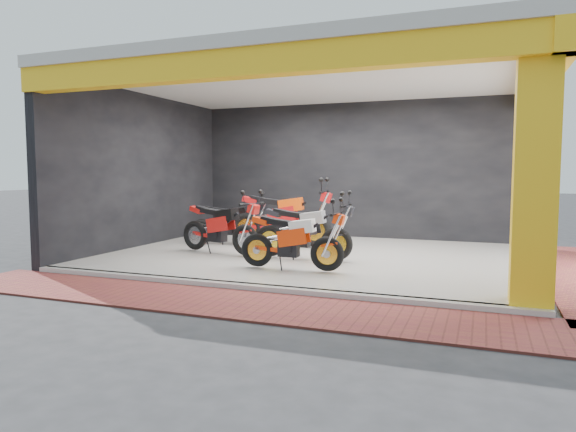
# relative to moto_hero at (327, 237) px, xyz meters

# --- Properties ---
(ground) EXTENTS (80.00, 80.00, 0.00)m
(ground) POSITION_rel_moto_hero_xyz_m (-0.79, -0.24, -0.69)
(ground) COLOR #2D2D30
(ground) RESTS_ON ground
(showroom_floor) EXTENTS (8.00, 6.00, 0.10)m
(showroom_floor) POSITION_rel_moto_hero_xyz_m (-0.79, 1.76, -0.64)
(showroom_floor) COLOR silver
(showroom_floor) RESTS_ON ground
(showroom_ceiling) EXTENTS (8.40, 6.40, 0.20)m
(showroom_ceiling) POSITION_rel_moto_hero_xyz_m (-0.79, 1.76, 2.91)
(showroom_ceiling) COLOR beige
(showroom_ceiling) RESTS_ON corner_column
(back_wall) EXTENTS (8.20, 0.20, 3.50)m
(back_wall) POSITION_rel_moto_hero_xyz_m (-0.79, 4.86, 1.06)
(back_wall) COLOR black
(back_wall) RESTS_ON ground
(left_wall) EXTENTS (0.20, 6.20, 3.50)m
(left_wall) POSITION_rel_moto_hero_xyz_m (-4.89, 1.76, 1.06)
(left_wall) COLOR black
(left_wall) RESTS_ON ground
(corner_column) EXTENTS (0.50, 0.50, 3.50)m
(corner_column) POSITION_rel_moto_hero_xyz_m (2.96, -0.99, 1.06)
(corner_column) COLOR yellow
(corner_column) RESTS_ON ground
(header_beam_front) EXTENTS (8.40, 0.30, 0.40)m
(header_beam_front) POSITION_rel_moto_hero_xyz_m (-0.79, -1.24, 2.61)
(header_beam_front) COLOR yellow
(header_beam_front) RESTS_ON corner_column
(header_beam_right) EXTENTS (0.30, 6.40, 0.40)m
(header_beam_right) POSITION_rel_moto_hero_xyz_m (3.21, 1.76, 2.61)
(header_beam_right) COLOR yellow
(header_beam_right) RESTS_ON corner_column
(floor_kerb) EXTENTS (8.00, 0.20, 0.10)m
(floor_kerb) POSITION_rel_moto_hero_xyz_m (-0.79, -1.26, -0.64)
(floor_kerb) COLOR silver
(floor_kerb) RESTS_ON ground
(paver_front) EXTENTS (9.00, 1.40, 0.03)m
(paver_front) POSITION_rel_moto_hero_xyz_m (-0.79, -2.04, -0.67)
(paver_front) COLOR brown
(paver_front) RESTS_ON ground
(moto_hero) EXTENTS (1.94, 0.75, 1.18)m
(moto_hero) POSITION_rel_moto_hero_xyz_m (0.00, 0.00, 0.00)
(moto_hero) COLOR #EA3709
(moto_hero) RESTS_ON showroom_floor
(moto_row_a) EXTENTS (2.06, 0.78, 1.25)m
(moto_row_a) POSITION_rel_moto_hero_xyz_m (-0.13, 1.05, 0.04)
(moto_row_a) COLOR black
(moto_row_a) RESTS_ON showroom_floor
(moto_row_b) EXTENTS (2.16, 1.18, 1.25)m
(moto_row_b) POSITION_rel_moto_hero_xyz_m (-1.96, 0.97, 0.04)
(moto_row_b) COLOR red
(moto_row_b) RESTS_ON showroom_floor
(moto_row_c) EXTENTS (2.49, 1.13, 1.47)m
(moto_row_c) POSITION_rel_moto_hero_xyz_m (-1.03, 2.52, 0.15)
(moto_row_c) COLOR red
(moto_row_c) RESTS_ON showroom_floor
(moto_row_d) EXTENTS (2.00, 1.32, 1.15)m
(moto_row_d) POSITION_rel_moto_hero_xyz_m (-2.48, 2.61, -0.01)
(moto_row_d) COLOR black
(moto_row_d) RESTS_ON showroom_floor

